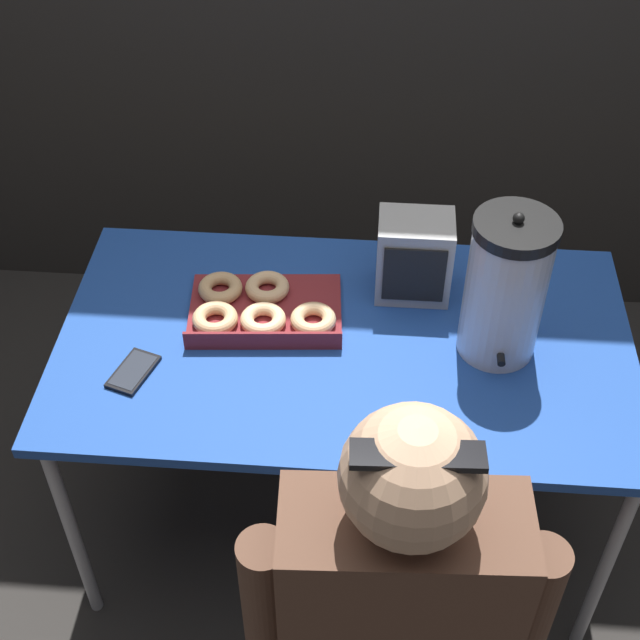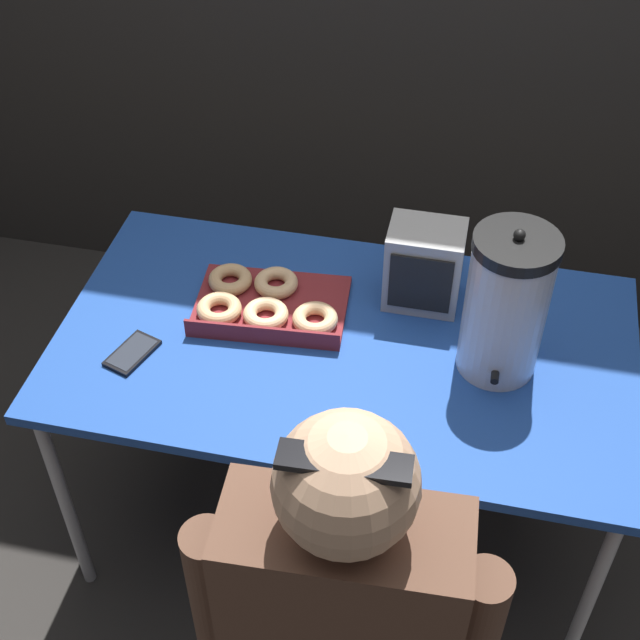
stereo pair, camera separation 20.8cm
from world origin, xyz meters
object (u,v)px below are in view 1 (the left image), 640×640
object	(u,v)px
donut_box	(260,309)
cell_phone	(133,372)
coffee_urn	(505,288)
space_heater	(414,257)

from	to	relation	value
donut_box	cell_phone	world-z (taller)	donut_box
cell_phone	coffee_urn	bearing A→B (deg)	28.86
coffee_urn	space_heater	bearing A→B (deg)	136.81
donut_box	coffee_urn	world-z (taller)	coffee_urn
donut_box	space_heater	bearing A→B (deg)	14.03
coffee_urn	space_heater	distance (m)	0.28
coffee_urn	space_heater	world-z (taller)	coffee_urn
donut_box	coffee_urn	size ratio (longest dim) A/B	1.00
donut_box	cell_phone	size ratio (longest dim) A/B	2.65
donut_box	space_heater	world-z (taller)	space_heater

